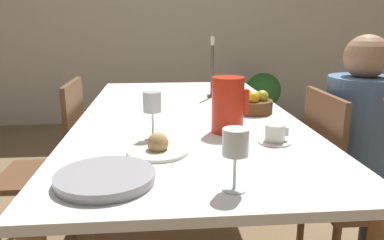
% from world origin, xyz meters
% --- Properties ---
extents(wall_back, '(10.00, 0.06, 2.60)m').
position_xyz_m(wall_back, '(0.00, 2.82, 1.30)').
color(wall_back, beige).
rests_on(wall_back, ground_plane).
extents(dining_table, '(1.03, 2.03, 0.78)m').
position_xyz_m(dining_table, '(0.00, 0.00, 0.69)').
color(dining_table, white).
rests_on(dining_table, ground_plane).
extents(chair_person_side, '(0.42, 0.42, 0.93)m').
position_xyz_m(chair_person_side, '(0.70, -0.29, 0.49)').
color(chair_person_side, brown).
rests_on(chair_person_side, ground_plane).
extents(chair_opposite, '(0.42, 0.42, 0.93)m').
position_xyz_m(chair_opposite, '(-0.70, 0.13, 0.49)').
color(chair_opposite, brown).
rests_on(chair_opposite, ground_plane).
extents(person_seated, '(0.39, 0.41, 1.17)m').
position_xyz_m(person_seated, '(0.79, -0.26, 0.69)').
color(person_seated, '#33333D').
rests_on(person_seated, ground_plane).
extents(red_pitcher, '(0.16, 0.13, 0.23)m').
position_xyz_m(red_pitcher, '(0.15, -0.32, 0.89)').
color(red_pitcher, red).
rests_on(red_pitcher, dining_table).
extents(wine_glass_water, '(0.07, 0.07, 0.19)m').
position_xyz_m(wine_glass_water, '(-0.16, -0.39, 0.92)').
color(wine_glass_water, white).
rests_on(wine_glass_water, dining_table).
extents(wine_glass_juice, '(0.07, 0.07, 0.17)m').
position_xyz_m(wine_glass_juice, '(0.06, -0.87, 0.90)').
color(wine_glass_juice, white).
rests_on(wine_glass_juice, dining_table).
extents(teacup_near_person, '(0.13, 0.13, 0.07)m').
position_xyz_m(teacup_near_person, '(0.30, -0.48, 0.81)').
color(teacup_near_person, silver).
rests_on(teacup_near_person, dining_table).
extents(serving_tray, '(0.29, 0.29, 0.03)m').
position_xyz_m(serving_tray, '(-0.29, -0.80, 0.79)').
color(serving_tray, '#9E9EA3').
rests_on(serving_tray, dining_table).
extents(bread_plate, '(0.22, 0.22, 0.07)m').
position_xyz_m(bread_plate, '(-0.14, -0.55, 0.80)').
color(bread_plate, silver).
rests_on(bread_plate, dining_table).
extents(fruit_bowl, '(0.20, 0.20, 0.12)m').
position_xyz_m(fruit_bowl, '(0.34, 0.01, 0.82)').
color(fruit_bowl, brown).
rests_on(fruit_bowl, dining_table).
extents(candlestick_tall, '(0.06, 0.06, 0.36)m').
position_xyz_m(candlestick_tall, '(0.19, 0.43, 0.92)').
color(candlestick_tall, '#4C4238').
rests_on(candlestick_tall, dining_table).
extents(potted_plant, '(0.39, 0.39, 0.68)m').
position_xyz_m(potted_plant, '(1.02, 2.24, 0.44)').
color(potted_plant, '#A8603D').
rests_on(potted_plant, ground_plane).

